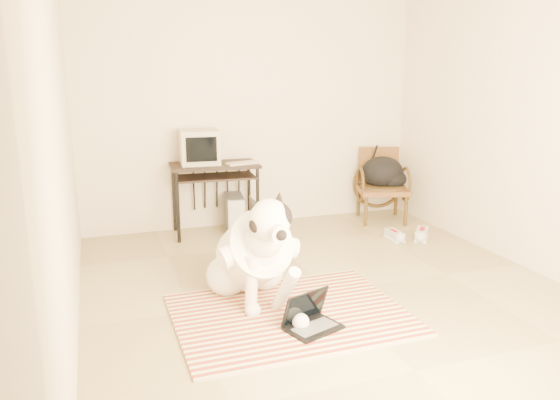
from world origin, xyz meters
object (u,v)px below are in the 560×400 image
rattan_chair (381,185)px  pc_tower (235,213)px  backpack (384,173)px  computer_desk (215,174)px  laptop (310,319)px  crt_monitor (199,147)px  dog (254,255)px

rattan_chair → pc_tower: bearing=177.0°
rattan_chair → backpack: rattan_chair is taller
computer_desk → rattan_chair: size_ratio=1.13×
laptop → crt_monitor: bearing=96.0°
rattan_chair → backpack: (0.02, -0.02, 0.14)m
pc_tower → rattan_chair: 1.86m
backpack → dog: bearing=-140.5°
crt_monitor → rattan_chair: crt_monitor is taller
laptop → backpack: (1.96, 2.43, 0.50)m
pc_tower → crt_monitor: bearing=170.9°
computer_desk → backpack: computer_desk is taller
pc_tower → laptop: bearing=-92.2°
pc_tower → rattan_chair: rattan_chair is taller
laptop → rattan_chair: rattan_chair is taller
pc_tower → dog: bearing=-99.8°
dog → pc_tower: bearing=80.2°
laptop → rattan_chair: (1.94, 2.44, 0.36)m
computer_desk → pc_tower: 0.53m
dog → rattan_chair: 2.84m
dog → laptop: size_ratio=3.05×
laptop → computer_desk: computer_desk is taller
backpack → pc_tower: bearing=176.5°
dog → pc_tower: 1.97m
dog → backpack: size_ratio=2.59×
laptop → backpack: bearing=51.1°
laptop → backpack: backpack is taller
crt_monitor → backpack: size_ratio=0.85×
dog → pc_tower: dog is taller
dog → pc_tower: (0.33, 1.93, -0.19)m
crt_monitor → backpack: (2.23, -0.17, -0.41)m
laptop → computer_desk: 2.60m
laptop → backpack: size_ratio=0.85×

